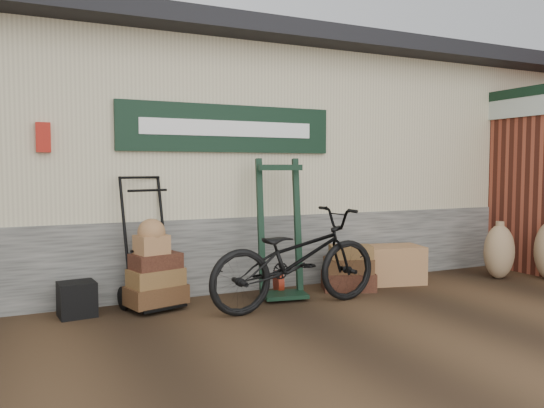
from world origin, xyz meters
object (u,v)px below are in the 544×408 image
at_px(green_barrow, 281,228).
at_px(wicker_hamper, 393,264).
at_px(suitcase_stack, 348,267).
at_px(bicycle, 296,253).
at_px(black_trunk, 77,299).
at_px(porter_trolley, 148,241).

distance_m(green_barrow, wicker_hamper, 1.73).
xyz_separation_m(suitcase_stack, bicycle, (-0.96, -0.45, 0.31)).
relative_size(green_barrow, wicker_hamper, 2.15).
bearing_deg(wicker_hamper, black_trunk, 178.83).
bearing_deg(green_barrow, black_trunk, -172.78).
distance_m(black_trunk, bicycle, 2.28).
xyz_separation_m(wicker_hamper, bicycle, (-1.70, -0.54, 0.34)).
distance_m(porter_trolley, wicker_hamper, 3.16).
bearing_deg(porter_trolley, wicker_hamper, -17.63).
distance_m(green_barrow, bicycle, 0.55).
height_order(wicker_hamper, black_trunk, wicker_hamper).
relative_size(suitcase_stack, black_trunk, 1.79).
distance_m(porter_trolley, green_barrow, 1.50).
bearing_deg(black_trunk, porter_trolley, 5.14).
bearing_deg(green_barrow, suitcase_stack, 7.22).
relative_size(wicker_hamper, bicycle, 0.37).
xyz_separation_m(wicker_hamper, black_trunk, (-3.86, 0.08, -0.07)).
bearing_deg(bicycle, green_barrow, -10.96).
bearing_deg(suitcase_stack, porter_trolley, 174.48).
xyz_separation_m(green_barrow, wicker_hamper, (1.64, 0.04, -0.56)).
distance_m(suitcase_stack, black_trunk, 3.13).
relative_size(green_barrow, bicycle, 0.79).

